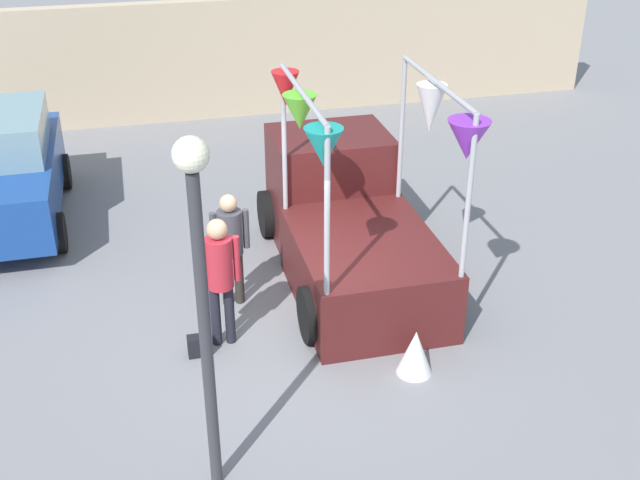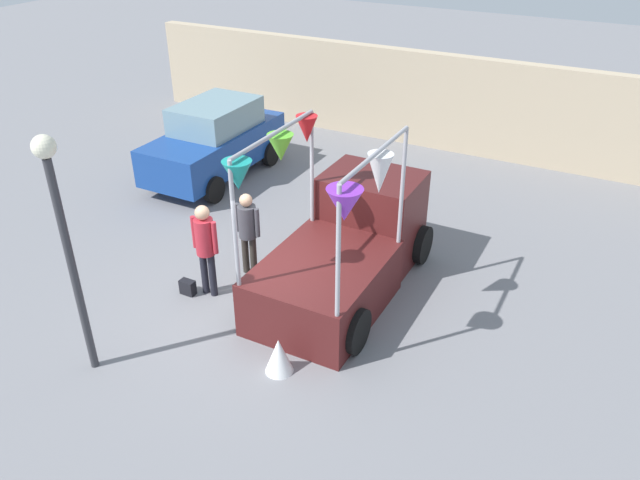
% 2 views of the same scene
% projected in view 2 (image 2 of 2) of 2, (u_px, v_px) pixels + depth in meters
% --- Properties ---
extents(ground_plane, '(60.00, 60.00, 0.00)m').
position_uv_depth(ground_plane, '(263.00, 303.00, 11.16)').
color(ground_plane, slate).
extents(vendor_truck, '(2.38, 4.11, 3.16)m').
position_uv_depth(vendor_truck, '(349.00, 242.00, 11.34)').
color(vendor_truck, '#4C1919').
rests_on(vendor_truck, ground).
extents(parked_car, '(1.88, 4.00, 1.88)m').
position_uv_depth(parked_car, '(215.00, 140.00, 15.52)').
color(parked_car, navy).
rests_on(parked_car, ground).
extents(person_customer, '(0.53, 0.34, 1.79)m').
position_uv_depth(person_customer, '(205.00, 242.00, 10.88)').
color(person_customer, black).
rests_on(person_customer, ground).
extents(person_vendor, '(0.53, 0.34, 1.67)m').
position_uv_depth(person_vendor, '(248.00, 227.00, 11.53)').
color(person_vendor, '#2D2823').
rests_on(person_vendor, ground).
extents(handbag, '(0.28, 0.16, 0.28)m').
position_uv_depth(handbag, '(188.00, 287.00, 11.35)').
color(handbag, black).
rests_on(handbag, ground).
extents(street_lamp, '(0.32, 0.32, 3.79)m').
position_uv_depth(street_lamp, '(62.00, 226.00, 8.48)').
color(street_lamp, '#333338').
rests_on(street_lamp, ground).
extents(brick_boundary_wall, '(18.00, 0.36, 2.60)m').
position_uv_depth(brick_boundary_wall, '(430.00, 100.00, 17.19)').
color(brick_boundary_wall, tan).
rests_on(brick_boundary_wall, ground).
extents(folded_kite_bundle_white, '(0.62, 0.62, 0.60)m').
position_uv_depth(folded_kite_bundle_white, '(279.00, 355.00, 9.47)').
color(folded_kite_bundle_white, white).
rests_on(folded_kite_bundle_white, ground).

